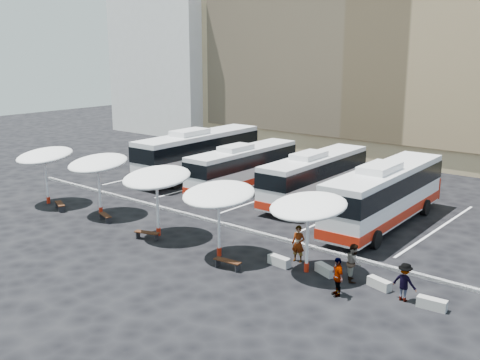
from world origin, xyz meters
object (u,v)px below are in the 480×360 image
Objects in this scene: sunshade_2 at (157,178)px; sunshade_4 at (308,207)px; wood_bench_0 at (60,205)px; conc_bench_2 at (379,284)px; passenger_0 at (298,244)px; passenger_2 at (337,277)px; bus_3 at (385,193)px; conc_bench_3 at (432,304)px; sunshade_0 at (45,156)px; conc_bench_1 at (325,270)px; wood_bench_2 at (147,234)px; passenger_1 at (354,263)px; bus_1 at (243,166)px; wood_bench_1 at (105,216)px; conc_bench_0 at (279,261)px; sunshade_3 at (219,194)px; wood_bench_3 at (228,262)px; bus_0 at (199,152)px; sunshade_1 at (98,163)px; passenger_3 at (405,282)px; bus_2 at (315,175)px.

sunshade_2 reaches higher than sunshade_4.
wood_bench_0 is 1.33× the size of conc_bench_2.
passenger_0 is 1.07× the size of passenger_2.
bus_3 is 11.20m from conc_bench_3.
sunshade_0 is at bearing -155.23° from bus_3.
bus_3 is 10.62× the size of conc_bench_1.
wood_bench_2 is 11.80m from passenger_1.
wood_bench_1 is at bearing -98.20° from bus_1.
wood_bench_1 is 17.47m from conc_bench_2.
conc_bench_0 is at bearing 5.21° from sunshade_2.
wood_bench_0 is (-13.54, -0.48, -2.91)m from sunshade_3.
sunshade_0 is at bearing -124.67° from bus_1.
bus_0 is at bearing 137.51° from wood_bench_3.
passenger_0 is at bearing 5.00° from sunshade_1.
conc_bench_1 is 0.66× the size of passenger_1.
wood_bench_3 is (-2.78, -11.12, -1.65)m from bus_3.
passenger_2 is (3.89, -1.17, 0.64)m from conc_bench_0.
wood_bench_0 is 0.91× the size of passenger_3.
sunshade_1 is 2.33× the size of passenger_3.
sunshade_2 is at bearing -176.62° from conc_bench_3.
wood_bench_0 reaches higher than conc_bench_1.
wood_bench_2 is 10.39m from conc_bench_1.
sunshade_2 reaches higher than wood_bench_1.
bus_1 reaches higher than conc_bench_3.
bus_2 reaches higher than passenger_2.
conc_bench_2 is 1.57m from passenger_3.
conc_bench_1 is 2.67m from conc_bench_2.
bus_0 is 8.55× the size of wood_bench_2.
wood_bench_1 is 16.22m from passenger_1.
sunshade_0 reaches higher than bus_1.
sunshade_0 is at bearing 7.39° from passenger_3.
conc_bench_3 is (23.77, -11.21, -1.83)m from bus_0.
conc_bench_3 is at bearing 5.83° from sunshade_3.
conc_bench_0 is at bearing -172.25° from conc_bench_2.
passenger_1 is (16.13, 1.62, 0.57)m from wood_bench_1.
passenger_0 is (12.84, 2.01, 0.61)m from wood_bench_1.
bus_3 is at bearing -55.14° from passenger_3.
sunshade_3 is at bearing 0.24° from sunshade_0.
sunshade_3 is 4.71m from sunshade_4.
bus_0 reaches higher than bus_1.
conc_bench_2 is at bearing 98.56° from passenger_2.
passenger_0 is at bearing 28.58° from sunshade_3.
conc_bench_0 is 0.70× the size of passenger_2.
conc_bench_3 is at bearing 1.09° from sunshade_1.
sunshade_4 reaches higher than wood_bench_1.
sunshade_2 is 2.21× the size of passenger_0.
conc_bench_1 is (10.17, 2.09, -0.12)m from wood_bench_2.
bus_1 is 11.90m from sunshade_2.
wood_bench_3 is 8.29m from passenger_3.
sunshade_4 is 2.97× the size of wood_bench_2.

